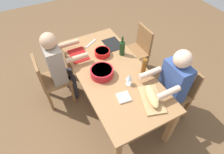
{
  "coord_description": "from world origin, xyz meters",
  "views": [
    {
      "loc": [
        1.53,
        -0.79,
        2.46
      ],
      "look_at": [
        0.0,
        0.0,
        0.63
      ],
      "focal_mm": 30.17,
      "sensor_mm": 36.0,
      "label": 1
    }
  ],
  "objects": [
    {
      "name": "cutting_board",
      "position": [
        0.61,
        0.18,
        0.75
      ],
      "size": [
        0.45,
        0.33,
        0.02
      ],
      "primitive_type": "cube",
      "rotation": [
        0.0,
        0.0,
        -0.3
      ],
      "color": "tan",
      "rests_on": "dining_table"
    },
    {
      "name": "placemat_far_left",
      "position": [
        -0.5,
        0.27,
        0.74
      ],
      "size": [
        0.32,
        0.23,
        0.01
      ],
      "primitive_type": "cube",
      "color": "black",
      "rests_on": "dining_table"
    },
    {
      "name": "wine_glass",
      "position": [
        0.29,
        0.08,
        0.86
      ],
      "size": [
        0.08,
        0.08,
        0.17
      ],
      "color": "silver",
      "rests_on": "dining_table"
    },
    {
      "name": "ground_plane",
      "position": [
        0.0,
        0.0,
        0.0
      ],
      "size": [
        8.0,
        8.0,
        0.0
      ],
      "primitive_type": "plane",
      "color": "brown"
    },
    {
      "name": "diner_near_left",
      "position": [
        -0.5,
        -0.57,
        0.7
      ],
      "size": [
        0.41,
        0.53,
        1.2
      ],
      "color": "#2D2D38",
      "rests_on": "ground_plane"
    },
    {
      "name": "placemat_near_left",
      "position": [
        -0.5,
        -0.27,
        0.74
      ],
      "size": [
        0.32,
        0.23,
        0.01
      ],
      "primitive_type": "cube",
      "color": "maroon",
      "rests_on": "dining_table"
    },
    {
      "name": "napkin_stack",
      "position": [
        0.44,
        -0.08,
        0.75
      ],
      "size": [
        0.16,
        0.16,
        0.02
      ],
      "primitive_type": "cube",
      "rotation": [
        0.0,
        0.0,
        -0.13
      ],
      "color": "white",
      "rests_on": "dining_table"
    },
    {
      "name": "serving_bowl_greens",
      "position": [
        0.01,
        -0.14,
        0.8
      ],
      "size": [
        0.29,
        0.29,
        0.1
      ],
      "color": "#B21923",
      "rests_on": "dining_table"
    },
    {
      "name": "wine_bottle",
      "position": [
        -0.24,
        0.28,
        0.85
      ],
      "size": [
        0.08,
        0.08,
        0.29
      ],
      "color": "#193819",
      "rests_on": "dining_table"
    },
    {
      "name": "diner_far_right",
      "position": [
        0.5,
        0.57,
        0.7
      ],
      "size": [
        0.41,
        0.53,
        1.2
      ],
      "color": "#2D2D38",
      "rests_on": "ground_plane"
    },
    {
      "name": "chair_far_right",
      "position": [
        0.5,
        0.75,
        0.48
      ],
      "size": [
        0.4,
        0.4,
        0.85
      ],
      "color": "olive",
      "rests_on": "ground_plane"
    },
    {
      "name": "chair_far_left",
      "position": [
        -0.5,
        0.75,
        0.48
      ],
      "size": [
        0.4,
        0.4,
        0.85
      ],
      "color": "olive",
      "rests_on": "ground_plane"
    },
    {
      "name": "beer_bottle",
      "position": [
        0.2,
        0.34,
        0.85
      ],
      "size": [
        0.06,
        0.06,
        0.22
      ],
      "primitive_type": "cylinder",
      "color": "brown",
      "rests_on": "dining_table"
    },
    {
      "name": "chair_near_left",
      "position": [
        -0.5,
        -0.75,
        0.48
      ],
      "size": [
        0.4,
        0.4,
        0.85
      ],
      "color": "olive",
      "rests_on": "ground_plane"
    },
    {
      "name": "carving_knife",
      "position": [
        -0.67,
        -0.01,
        0.74
      ],
      "size": [
        0.14,
        0.21,
        0.01
      ],
      "primitive_type": "cube",
      "rotation": [
        0.0,
        0.0,
        2.11
      ],
      "color": "silver",
      "rests_on": "dining_table"
    },
    {
      "name": "bread_loaf",
      "position": [
        0.61,
        0.18,
        0.81
      ],
      "size": [
        0.34,
        0.2,
        0.09
      ],
      "primitive_type": "ellipsoid",
      "rotation": [
        0.0,
        0.0,
        -0.3
      ],
      "color": "tan",
      "rests_on": "cutting_board"
    },
    {
      "name": "dining_table",
      "position": [
        0.0,
        0.0,
        0.65
      ],
      "size": [
        1.82,
        0.87,
        0.74
      ],
      "color": "#9E7044",
      "rests_on": "ground_plane"
    },
    {
      "name": "serving_bowl_pasta",
      "position": [
        -0.35,
        0.03,
        0.78
      ],
      "size": [
        0.21,
        0.21,
        0.08
      ],
      "color": "red",
      "rests_on": "dining_table"
    }
  ]
}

